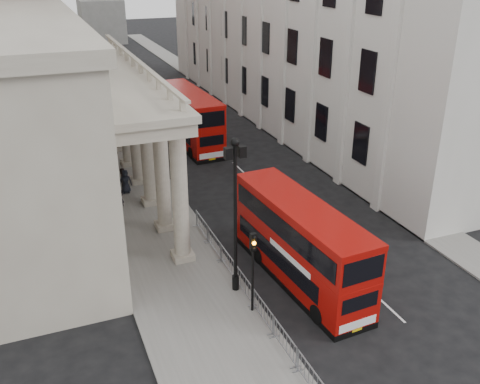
{
  "coord_description": "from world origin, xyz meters",
  "views": [
    {
      "loc": [
        -9.08,
        -17.86,
        16.25
      ],
      "look_at": [
        1.88,
        9.59,
        2.94
      ],
      "focal_mm": 40.0,
      "sensor_mm": 36.0,
      "label": 1
    }
  ],
  "objects_px": {
    "pedestrian_b": "(122,180)",
    "pedestrian_a": "(119,198)",
    "traffic_light": "(253,258)",
    "pedestrian_c": "(126,181)",
    "lamp_post_north": "(119,77)",
    "bus_near": "(300,241)",
    "bus_far": "(190,117)",
    "lamp_post_mid": "(157,119)",
    "lamp_post_south": "(235,207)"
  },
  "relations": [
    {
      "from": "bus_near",
      "to": "pedestrian_c",
      "type": "distance_m",
      "value": 16.1
    },
    {
      "from": "bus_near",
      "to": "pedestrian_c",
      "type": "height_order",
      "value": "bus_near"
    },
    {
      "from": "bus_near",
      "to": "bus_far",
      "type": "bearing_deg",
      "value": 83.19
    },
    {
      "from": "traffic_light",
      "to": "bus_far",
      "type": "xyz_separation_m",
      "value": [
        4.66,
        25.66,
        -0.58
      ]
    },
    {
      "from": "bus_far",
      "to": "pedestrian_b",
      "type": "xyz_separation_m",
      "value": [
        -7.89,
        -8.83,
        -1.52
      ]
    },
    {
      "from": "pedestrian_b",
      "to": "bus_near",
      "type": "bearing_deg",
      "value": 84.36
    },
    {
      "from": "bus_far",
      "to": "pedestrian_c",
      "type": "height_order",
      "value": "bus_far"
    },
    {
      "from": "lamp_post_mid",
      "to": "lamp_post_north",
      "type": "height_order",
      "value": "same"
    },
    {
      "from": "lamp_post_mid",
      "to": "pedestrian_b",
      "type": "distance_m",
      "value": 5.15
    },
    {
      "from": "bus_far",
      "to": "traffic_light",
      "type": "bearing_deg",
      "value": -102.16
    },
    {
      "from": "bus_near",
      "to": "pedestrian_b",
      "type": "height_order",
      "value": "bus_near"
    },
    {
      "from": "lamp_post_north",
      "to": "pedestrian_c",
      "type": "xyz_separation_m",
      "value": [
        -2.97,
        -17.59,
        -3.91
      ]
    },
    {
      "from": "lamp_post_mid",
      "to": "bus_near",
      "type": "height_order",
      "value": "lamp_post_mid"
    },
    {
      "from": "lamp_post_north",
      "to": "pedestrian_a",
      "type": "distance_m",
      "value": 21.21
    },
    {
      "from": "lamp_post_mid",
      "to": "pedestrian_c",
      "type": "bearing_deg",
      "value": -151.78
    },
    {
      "from": "bus_near",
      "to": "bus_far",
      "type": "relative_size",
      "value": 0.94
    },
    {
      "from": "lamp_post_south",
      "to": "pedestrian_c",
      "type": "relative_size",
      "value": 4.7
    },
    {
      "from": "lamp_post_mid",
      "to": "bus_far",
      "type": "relative_size",
      "value": 0.74
    },
    {
      "from": "lamp_post_south",
      "to": "lamp_post_north",
      "type": "distance_m",
      "value": 32.0
    },
    {
      "from": "lamp_post_north",
      "to": "bus_far",
      "type": "xyz_separation_m",
      "value": [
        4.76,
        -8.36,
        -2.39
      ]
    },
    {
      "from": "lamp_post_mid",
      "to": "pedestrian_b",
      "type": "height_order",
      "value": "lamp_post_mid"
    },
    {
      "from": "pedestrian_c",
      "to": "pedestrian_a",
      "type": "bearing_deg",
      "value": -103.75
    },
    {
      "from": "bus_far",
      "to": "pedestrian_b",
      "type": "relative_size",
      "value": 6.35
    },
    {
      "from": "lamp_post_south",
      "to": "traffic_light",
      "type": "distance_m",
      "value": 2.71
    },
    {
      "from": "bus_far",
      "to": "lamp_post_south",
      "type": "bearing_deg",
      "value": -103.25
    },
    {
      "from": "traffic_light",
      "to": "pedestrian_a",
      "type": "relative_size",
      "value": 2.25
    },
    {
      "from": "lamp_post_mid",
      "to": "pedestrian_a",
      "type": "bearing_deg",
      "value": -131.49
    },
    {
      "from": "bus_far",
      "to": "pedestrian_a",
      "type": "distance_m",
      "value": 15.0
    },
    {
      "from": "lamp_post_north",
      "to": "pedestrian_b",
      "type": "relative_size",
      "value": 4.69
    },
    {
      "from": "bus_near",
      "to": "lamp_post_north",
      "type": "bearing_deg",
      "value": 92.36
    },
    {
      "from": "lamp_post_north",
      "to": "bus_near",
      "type": "relative_size",
      "value": 0.79
    },
    {
      "from": "traffic_light",
      "to": "pedestrian_c",
      "type": "bearing_deg",
      "value": 100.59
    },
    {
      "from": "lamp_post_mid",
      "to": "pedestrian_c",
      "type": "xyz_separation_m",
      "value": [
        -2.97,
        -1.59,
        -3.91
      ]
    },
    {
      "from": "lamp_post_south",
      "to": "bus_far",
      "type": "xyz_separation_m",
      "value": [
        4.76,
        23.64,
        -2.39
      ]
    },
    {
      "from": "lamp_post_north",
      "to": "pedestrian_a",
      "type": "xyz_separation_m",
      "value": [
        -3.96,
        -20.48,
        -3.83
      ]
    },
    {
      "from": "lamp_post_north",
      "to": "bus_near",
      "type": "distance_m",
      "value": 32.55
    },
    {
      "from": "lamp_post_south",
      "to": "pedestrian_c",
      "type": "distance_m",
      "value": 15.22
    },
    {
      "from": "pedestrian_b",
      "to": "pedestrian_a",
      "type": "bearing_deg",
      "value": 46.37
    },
    {
      "from": "lamp_post_mid",
      "to": "bus_near",
      "type": "distance_m",
      "value": 16.83
    },
    {
      "from": "pedestrian_c",
      "to": "pedestrian_b",
      "type": "bearing_deg",
      "value": 117.65
    },
    {
      "from": "lamp_post_south",
      "to": "lamp_post_north",
      "type": "relative_size",
      "value": 1.0
    },
    {
      "from": "bus_near",
      "to": "pedestrian_a",
      "type": "bearing_deg",
      "value": 118.62
    },
    {
      "from": "bus_near",
      "to": "pedestrian_a",
      "type": "xyz_separation_m",
      "value": [
        -7.52,
        11.77,
        -1.27
      ]
    },
    {
      "from": "pedestrian_b",
      "to": "pedestrian_c",
      "type": "bearing_deg",
      "value": 82.84
    },
    {
      "from": "bus_near",
      "to": "pedestrian_c",
      "type": "bearing_deg",
      "value": 110.07
    },
    {
      "from": "lamp_post_south",
      "to": "pedestrian_c",
      "type": "height_order",
      "value": "lamp_post_south"
    },
    {
      "from": "lamp_post_south",
      "to": "lamp_post_mid",
      "type": "relative_size",
      "value": 1.0
    },
    {
      "from": "lamp_post_north",
      "to": "pedestrian_c",
      "type": "distance_m",
      "value": 18.27
    },
    {
      "from": "lamp_post_south",
      "to": "pedestrian_c",
      "type": "xyz_separation_m",
      "value": [
        -2.97,
        14.41,
        -3.91
      ]
    },
    {
      "from": "lamp_post_south",
      "to": "pedestrian_b",
      "type": "distance_m",
      "value": 15.64
    }
  ]
}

